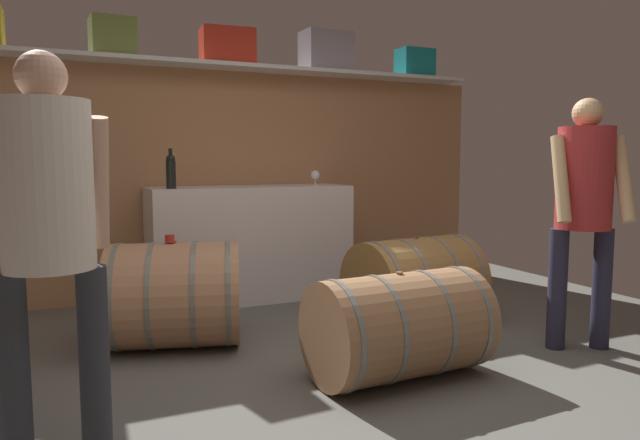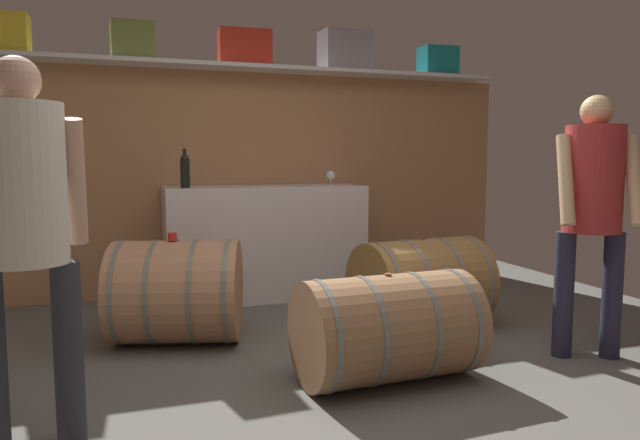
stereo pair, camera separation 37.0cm
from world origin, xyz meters
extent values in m
cube|color=#5C5B55|center=(0.00, 0.63, -0.01)|extent=(6.17, 8.27, 0.02)
cube|color=#AC7B51|center=(0.00, 2.54, 0.97)|extent=(4.97, 0.10, 1.93)
cube|color=silver|center=(0.00, 2.39, 1.95)|extent=(4.58, 0.40, 0.03)
cube|color=yellow|center=(-1.81, 2.39, 2.11)|extent=(0.30, 0.23, 0.30)
cube|color=olive|center=(-0.92, 2.39, 2.11)|extent=(0.35, 0.31, 0.29)
cube|color=red|center=(-0.01, 2.39, 2.11)|extent=(0.45, 0.30, 0.30)
cube|color=#948F9A|center=(0.90, 2.39, 2.14)|extent=(0.45, 0.30, 0.35)
cube|color=teal|center=(1.84, 2.39, 2.10)|extent=(0.34, 0.24, 0.27)
cube|color=white|center=(0.11, 2.19, 0.48)|extent=(1.66, 0.57, 0.95)
cylinder|color=black|center=(-0.56, 2.04, 1.06)|extent=(0.07, 0.07, 0.21)
sphere|color=black|center=(-0.56, 2.04, 1.18)|extent=(0.07, 0.07, 0.07)
cylinder|color=black|center=(-0.56, 2.04, 1.22)|extent=(0.03, 0.03, 0.07)
cylinder|color=white|center=(0.66, 2.09, 0.95)|extent=(0.07, 0.07, 0.00)
cylinder|color=white|center=(0.66, 2.09, 0.98)|extent=(0.01, 0.01, 0.06)
sphere|color=white|center=(0.66, 2.09, 1.04)|extent=(0.08, 0.08, 0.08)
sphere|color=maroon|center=(0.66, 2.09, 1.03)|extent=(0.05, 0.05, 0.05)
cylinder|color=tan|center=(-0.71, 1.14, 0.33)|extent=(0.93, 0.84, 0.65)
cylinder|color=slate|center=(-1.03, 1.22, 0.33)|extent=(0.20, 0.65, 0.67)
cylinder|color=slate|center=(-0.84, 1.17, 0.33)|extent=(0.20, 0.65, 0.67)
cylinder|color=slate|center=(-0.59, 1.10, 0.33)|extent=(0.20, 0.65, 0.67)
cylinder|color=slate|center=(-0.39, 1.05, 0.33)|extent=(0.20, 0.65, 0.67)
cylinder|color=brown|center=(-0.71, 1.14, 0.67)|extent=(0.04, 0.04, 0.01)
cylinder|color=#946A47|center=(0.29, 0.12, 0.29)|extent=(0.96, 0.61, 0.56)
cylinder|color=slate|center=(-0.10, 0.10, 0.29)|extent=(0.06, 0.57, 0.57)
cylinder|color=slate|center=(0.14, 0.11, 0.29)|extent=(0.06, 0.57, 0.57)
cylinder|color=slate|center=(0.43, 0.13, 0.29)|extent=(0.06, 0.57, 0.57)
cylinder|color=slate|center=(0.68, 0.14, 0.29)|extent=(0.06, 0.57, 0.57)
cylinder|color=#975143|center=(0.29, 0.12, 0.57)|extent=(0.04, 0.04, 0.01)
cylinder|color=olive|center=(0.92, 0.92, 0.32)|extent=(0.94, 0.73, 0.62)
cylinder|color=gray|center=(0.56, 0.87, 0.32)|extent=(0.11, 0.63, 0.63)
cylinder|color=gray|center=(0.78, 0.90, 0.32)|extent=(0.11, 0.63, 0.63)
cylinder|color=gray|center=(1.05, 0.94, 0.32)|extent=(0.11, 0.63, 0.63)
cylinder|color=gray|center=(1.28, 0.97, 0.32)|extent=(0.11, 0.63, 0.63)
cylinder|color=#94483C|center=(0.92, 0.92, 0.63)|extent=(0.04, 0.04, 0.01)
cylinder|color=red|center=(-0.74, 1.14, 0.69)|extent=(0.06, 0.06, 0.05)
cylinder|color=#2C2D34|center=(-1.25, -0.10, 0.38)|extent=(0.12, 0.12, 0.76)
cylinder|color=beige|center=(-1.39, -0.11, 1.08)|extent=(0.33, 0.33, 0.63)
sphere|color=tan|center=(-1.39, -0.11, 1.48)|extent=(0.18, 0.18, 0.18)
cylinder|color=tan|center=(-1.20, -0.01, 1.08)|extent=(0.09, 0.21, 0.53)
cylinder|color=#27273B|center=(1.45, 0.14, 0.38)|extent=(0.11, 0.11, 0.75)
cylinder|color=#27273B|center=(1.70, 0.03, 0.38)|extent=(0.11, 0.11, 0.75)
cylinder|color=#A92C2D|center=(1.57, 0.09, 1.06)|extent=(0.33, 0.33, 0.62)
sphere|color=tan|center=(1.57, 0.09, 1.45)|extent=(0.18, 0.18, 0.18)
cylinder|color=tan|center=(1.37, 0.08, 1.06)|extent=(0.16, 0.24, 0.52)
cylinder|color=tan|center=(1.71, -0.07, 1.06)|extent=(0.17, 0.26, 0.52)
camera|label=1|loc=(-1.34, -2.49, 1.17)|focal=32.72mm
camera|label=2|loc=(-1.00, -2.62, 1.17)|focal=32.72mm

